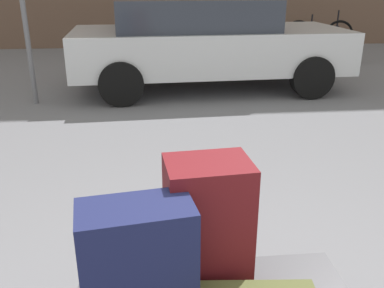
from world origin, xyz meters
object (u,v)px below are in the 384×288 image
bollard_kerb_near (288,50)px  bollard_kerb_mid (355,49)px  suitcase_navy_stacked_top (139,276)px  no_parking_sign (23,3)px  bicycle_leaning (318,34)px  parked_car (206,42)px  suitcase_maroon_center (207,231)px

bollard_kerb_near → bollard_kerb_mid: 1.46m
suitcase_navy_stacked_top → no_parking_sign: bearing=99.9°
bicycle_leaning → bollard_kerb_mid: 1.97m
bollard_kerb_near → parked_car: bearing=-136.9°
suitcase_navy_stacked_top → no_parking_sign: (-1.60, 4.85, 0.75)m
parked_car → no_parking_sign: no_parking_sign is taller
suitcase_navy_stacked_top → bicycle_leaning: 10.35m
suitcase_maroon_center → bollard_kerb_mid: suitcase_maroon_center is taller
suitcase_navy_stacked_top → bollard_kerb_near: size_ratio=1.01×
bicycle_leaning → bollard_kerb_near: bearing=-125.8°
bicycle_leaning → suitcase_navy_stacked_top: bearing=-115.2°
bicycle_leaning → bollard_kerb_mid: bicycle_leaning is taller
bollard_kerb_mid → suitcase_navy_stacked_top: bearing=-121.0°
suitcase_maroon_center → bicycle_leaning: 10.01m
parked_car → suitcase_maroon_center: bearing=-97.4°
parked_car → no_parking_sign: bearing=-165.4°
suitcase_navy_stacked_top → parked_car: (0.98, 5.52, 0.11)m
suitcase_maroon_center → bollard_kerb_mid: bearing=55.1°
bollard_kerb_near → bollard_kerb_mid: (1.46, 0.00, 0.00)m
suitcase_maroon_center → no_parking_sign: no_parking_sign is taller
suitcase_maroon_center → bicycle_leaning: size_ratio=0.38×
bollard_kerb_mid → no_parking_sign: 6.65m
suitcase_maroon_center → bicycle_leaning: (4.10, 9.13, -0.30)m
bicycle_leaning → bollard_kerb_mid: bearing=-88.6°
bollard_kerb_near → bollard_kerb_mid: same height
suitcase_navy_stacked_top → bollard_kerb_mid: suitcase_navy_stacked_top is taller
bicycle_leaning → bollard_kerb_near: (-1.42, -1.96, -0.07)m
parked_car → bollard_kerb_mid: bearing=28.5°
bollard_kerb_near → no_parking_sign: bearing=-150.9°
parked_car → no_parking_sign: size_ratio=1.95×
suitcase_navy_stacked_top → parked_car: parked_car is taller
no_parking_sign → suitcase_maroon_center: bearing=-67.7°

